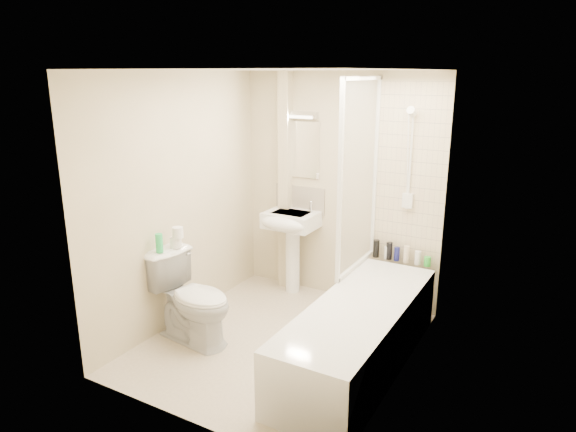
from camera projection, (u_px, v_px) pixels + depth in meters
The scene contains 26 objects.
floor at pixel (280, 343), 4.67m from camera, with size 2.50×2.50×0.00m, color beige.
wall_back at pixel (339, 189), 5.40m from camera, with size 2.20×0.02×2.40m, color beige.
wall_left at pixel (179, 201), 4.87m from camera, with size 0.02×2.50×2.40m, color beige.
wall_right at pixel (406, 236), 3.83m from camera, with size 0.02×2.50×2.40m, color beige.
ceiling at pixel (278, 70), 4.02m from camera, with size 2.20×2.50×0.02m, color white.
tile_back at pixel (410, 174), 4.97m from camera, with size 0.70×0.01×1.75m, color beige.
tile_right at pixel (407, 206), 3.79m from camera, with size 0.01×2.10×1.75m, color beige.
pipe_boxing at pixel (285, 183), 5.64m from camera, with size 0.12×0.12×2.40m, color beige.
splashback at pixel (300, 199), 5.65m from camera, with size 0.60×0.01×0.30m, color beige.
mirror at pixel (300, 150), 5.50m from camera, with size 0.46×0.01×0.60m, color white.
strip_light at pixel (299, 115), 5.38m from camera, with size 0.42×0.07×0.07m, color silver.
bathtub at pixel (359, 333), 4.26m from camera, with size 0.70×2.10×0.55m.
shower_screen at pixel (360, 176), 4.76m from camera, with size 0.04×0.92×1.80m.
shower_fixture at pixel (410, 163), 4.90m from camera, with size 0.10×0.16×0.99m.
pedestal_sink at pixel (290, 229), 5.54m from camera, with size 0.55×0.50×1.05m.
bottle_black_a at pixel (376, 248), 5.25m from camera, with size 0.06×0.06×0.18m, color black.
bottle_white_a at pixel (387, 253), 5.20m from camera, with size 0.05×0.05×0.13m, color silver.
bottle_black_b at pixel (389, 251), 5.18m from camera, with size 0.06×0.06×0.18m, color black.
bottle_blue at pixel (397, 254), 5.15m from camera, with size 0.06×0.06×0.14m, color navy.
bottle_cream at pixel (406, 254), 5.10m from camera, with size 0.06×0.06×0.17m, color beige.
bottle_white_b at pixel (418, 258), 5.05m from camera, with size 0.06×0.06×0.14m, color white.
bottle_green at pixel (427, 261), 5.01m from camera, with size 0.07×0.07×0.09m, color green.
toilet at pixel (192, 298), 4.63m from camera, with size 0.87×0.57×0.83m, color white.
toilet_roll_lower at pixel (176, 242), 4.70m from camera, with size 0.11×0.11×0.10m, color white.
toilet_roll_upper at pixel (178, 232), 4.66m from camera, with size 0.10×0.10×0.10m, color white.
green_bottle at pixel (159, 243), 4.56m from camera, with size 0.06×0.06×0.17m, color #29C75E.
Camera 1 is at (2.13, -3.61, 2.38)m, focal length 32.00 mm.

